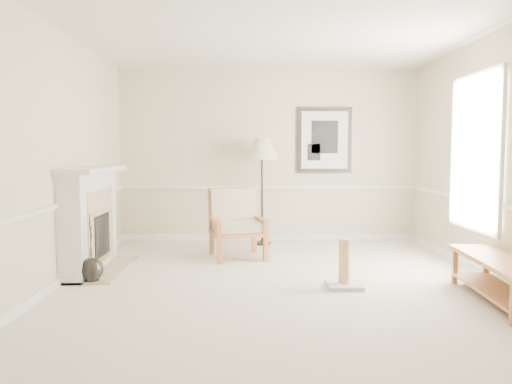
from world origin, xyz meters
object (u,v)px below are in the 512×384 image
(floor_vase, at_px, (91,270))
(bench, at_px, (498,273))
(armchair, at_px, (236,220))
(scratching_post, at_px, (344,272))
(floor_lamp, at_px, (262,152))

(floor_vase, height_order, bench, floor_vase)
(floor_vase, relative_size, armchair, 0.82)
(bench, relative_size, scratching_post, 2.87)
(floor_vase, height_order, floor_lamp, floor_lamp)
(floor_lamp, xyz_separation_m, bench, (2.26, -3.19, -1.21))
(floor_vase, height_order, scratching_post, floor_vase)
(bench, height_order, scratching_post, scratching_post)
(floor_vase, relative_size, scratching_post, 1.46)
(armchair, bearing_deg, floor_vase, -151.55)
(armchair, height_order, floor_lamp, floor_lamp)
(armchair, height_order, scratching_post, armchair)
(floor_vase, relative_size, floor_lamp, 0.46)
(armchair, relative_size, floor_lamp, 0.57)
(floor_lamp, bearing_deg, bench, -54.64)
(armchair, relative_size, scratching_post, 1.78)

